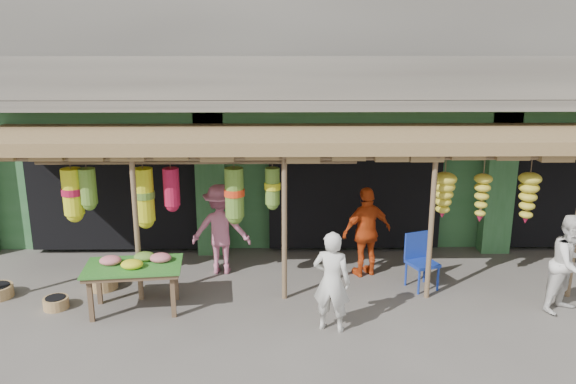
{
  "coord_description": "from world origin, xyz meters",
  "views": [
    {
      "loc": [
        -1.58,
        -9.23,
        4.31
      ],
      "look_at": [
        -1.42,
        1.0,
        1.61
      ],
      "focal_mm": 35.0,
      "sensor_mm": 36.0,
      "label": 1
    }
  ],
  "objects_px": {
    "flower_table": "(135,267)",
    "person_right": "(570,264)",
    "person_front": "(332,282)",
    "person_shopper": "(221,229)",
    "person_vendor": "(367,232)",
    "blue_chair": "(420,257)"
  },
  "relations": [
    {
      "from": "flower_table",
      "to": "person_vendor",
      "type": "xyz_separation_m",
      "value": [
        4.05,
        1.4,
        0.11
      ]
    },
    {
      "from": "person_right",
      "to": "person_vendor",
      "type": "height_order",
      "value": "person_vendor"
    },
    {
      "from": "person_front",
      "to": "person_vendor",
      "type": "bearing_deg",
      "value": -93.78
    },
    {
      "from": "flower_table",
      "to": "person_vendor",
      "type": "height_order",
      "value": "person_vendor"
    },
    {
      "from": "person_front",
      "to": "person_shopper",
      "type": "xyz_separation_m",
      "value": [
        -1.92,
        2.32,
        0.08
      ]
    },
    {
      "from": "flower_table",
      "to": "person_shopper",
      "type": "relative_size",
      "value": 0.94
    },
    {
      "from": "blue_chair",
      "to": "person_right",
      "type": "height_order",
      "value": "person_right"
    },
    {
      "from": "person_right",
      "to": "person_shopper",
      "type": "relative_size",
      "value": 0.95
    },
    {
      "from": "flower_table",
      "to": "blue_chair",
      "type": "bearing_deg",
      "value": 3.72
    },
    {
      "from": "blue_chair",
      "to": "person_right",
      "type": "distance_m",
      "value": 2.45
    },
    {
      "from": "person_front",
      "to": "person_right",
      "type": "bearing_deg",
      "value": -153.6
    },
    {
      "from": "blue_chair",
      "to": "person_front",
      "type": "bearing_deg",
      "value": -159.14
    },
    {
      "from": "flower_table",
      "to": "person_right",
      "type": "xyz_separation_m",
      "value": [
        7.15,
        -0.16,
        0.08
      ]
    },
    {
      "from": "person_front",
      "to": "person_shopper",
      "type": "bearing_deg",
      "value": -32.24
    },
    {
      "from": "person_right",
      "to": "person_vendor",
      "type": "relative_size",
      "value": 0.96
    },
    {
      "from": "person_right",
      "to": "person_shopper",
      "type": "distance_m",
      "value": 6.14
    },
    {
      "from": "flower_table",
      "to": "person_vendor",
      "type": "distance_m",
      "value": 4.28
    },
    {
      "from": "person_vendor",
      "to": "person_shopper",
      "type": "height_order",
      "value": "person_shopper"
    },
    {
      "from": "flower_table",
      "to": "person_right",
      "type": "relative_size",
      "value": 0.99
    },
    {
      "from": "blue_chair",
      "to": "person_right",
      "type": "relative_size",
      "value": 0.6
    },
    {
      "from": "blue_chair",
      "to": "person_vendor",
      "type": "xyz_separation_m",
      "value": [
        -0.9,
        0.55,
        0.31
      ]
    },
    {
      "from": "flower_table",
      "to": "person_right",
      "type": "height_order",
      "value": "person_right"
    }
  ]
}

